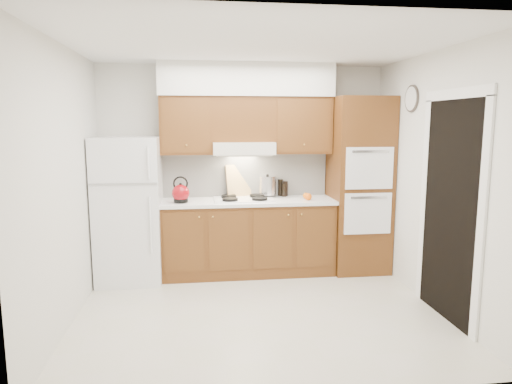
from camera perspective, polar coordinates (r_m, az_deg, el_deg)
floor at (r=4.77m, az=0.35°, el=-14.63°), size 3.60×3.60×0.00m
ceiling at (r=4.44m, az=0.38°, el=17.92°), size 3.60×3.60×0.00m
wall_back at (r=5.90m, az=-1.58°, el=2.97°), size 3.60×0.02×2.60m
wall_left at (r=4.55m, az=-22.75°, el=0.57°), size 0.02×3.00×2.60m
wall_right at (r=4.99m, az=21.33°, el=1.32°), size 0.02×3.00×2.60m
fridge at (r=5.64m, az=-15.55°, el=-2.14°), size 0.75×0.72×1.72m
base_cabinets at (r=5.76m, az=-0.99°, el=-5.78°), size 2.11×0.60×0.90m
countertop at (r=5.65m, az=-1.00°, el=-1.18°), size 2.13×0.62×0.04m
backsplash at (r=5.89m, az=-1.32°, el=2.18°), size 2.11×0.03×0.56m
oven_cabinet at (r=5.93m, az=12.74°, el=0.84°), size 0.70×0.65×2.20m
upper_cab_left at (r=5.68m, az=-8.71°, el=8.21°), size 0.63×0.33×0.70m
upper_cab_right at (r=5.82m, az=5.66°, el=8.28°), size 0.73×0.33×0.70m
range_hood at (r=5.65m, az=-1.61°, el=5.51°), size 0.75×0.45×0.15m
upper_cab_over_hood at (r=5.70m, az=-1.69°, el=9.06°), size 0.75×0.33×0.55m
soffit at (r=5.72m, az=-1.18°, el=13.83°), size 2.13×0.36×0.40m
cooktop at (r=5.66m, az=-1.52°, el=-0.90°), size 0.74×0.50×0.01m
doorway at (r=4.72m, az=23.06°, el=-2.25°), size 0.02×0.90×2.10m
wall_clock at (r=5.44m, az=18.89°, el=10.99°), size 0.02×0.30×0.30m
kettle at (r=5.49m, az=-9.40°, el=-0.15°), size 0.25×0.25×0.21m
cutting_board at (r=5.86m, az=-2.22°, el=1.35°), size 0.34×0.21×0.42m
stock_pot at (r=5.85m, az=1.44°, el=0.78°), size 0.27×0.27×0.23m
condiment_a at (r=5.95m, az=3.07°, el=0.56°), size 0.08×0.08×0.22m
condiment_b at (r=5.93m, az=3.71°, el=0.42°), size 0.08×0.08×0.19m
condiment_c at (r=5.90m, az=3.51°, el=0.25°), size 0.08×0.08×0.17m
orange_near at (r=5.65m, az=6.56°, el=-0.59°), size 0.10×0.10×0.09m
orange_far at (r=5.75m, az=6.26°, el=-0.46°), size 0.10×0.10×0.08m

